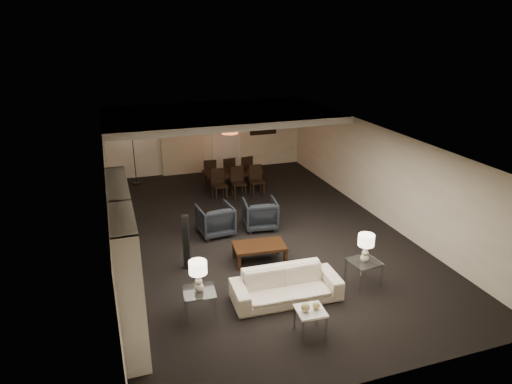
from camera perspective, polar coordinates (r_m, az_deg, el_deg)
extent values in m
plane|color=black|center=(11.82, 0.00, -5.00)|extent=(11.00, 11.00, 0.00)
cube|color=silver|center=(10.98, 0.00, 6.86)|extent=(7.00, 11.00, 0.02)
cube|color=#C2B69C|center=(16.44, -6.13, 6.86)|extent=(7.00, 0.02, 2.50)
cube|color=#C2B69C|center=(6.89, 15.13, -14.14)|extent=(7.00, 0.02, 2.50)
cube|color=#C2B69C|center=(10.82, -17.87, -1.31)|extent=(0.02, 11.00, 2.50)
cube|color=#C2B69C|center=(12.83, 15.01, 2.36)|extent=(0.02, 11.00, 2.50)
cube|color=silver|center=(14.29, -4.52, 9.58)|extent=(7.00, 4.00, 0.20)
cube|color=beige|center=(16.21, -9.19, 6.34)|extent=(1.50, 0.12, 2.40)
cube|color=silver|center=(16.61, -3.72, 6.37)|extent=(0.90, 0.05, 2.10)
cube|color=#142D38|center=(16.89, 0.89, 8.39)|extent=(0.95, 0.04, 0.65)
cylinder|color=#D8591E|center=(14.46, -3.30, 7.80)|extent=(0.52, 0.52, 0.24)
imported|color=beige|center=(9.01, 3.79, -11.60)|extent=(2.13, 0.90, 0.61)
imported|color=black|center=(11.60, -5.12, -3.49)|extent=(0.92, 0.94, 0.78)
imported|color=black|center=(11.90, 0.51, -2.76)|extent=(0.94, 0.96, 0.78)
sphere|color=#E5C079|center=(8.00, 6.20, -14.13)|extent=(0.15, 0.15, 0.15)
sphere|color=#EDD17D|center=(8.08, 7.52, -13.89)|extent=(0.13, 0.13, 0.13)
imported|color=black|center=(9.07, -15.98, -6.69)|extent=(1.09, 0.14, 0.63)
imported|color=#293FB5|center=(7.57, -15.49, -11.72)|extent=(0.16, 0.16, 0.17)
imported|color=gold|center=(7.78, -16.11, -6.56)|extent=(0.18, 0.18, 0.18)
cube|color=black|center=(10.00, -8.71, -6.23)|extent=(0.17, 0.17, 1.26)
imported|color=black|center=(14.62, -2.90, 1.40)|extent=(1.84, 1.11, 0.63)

